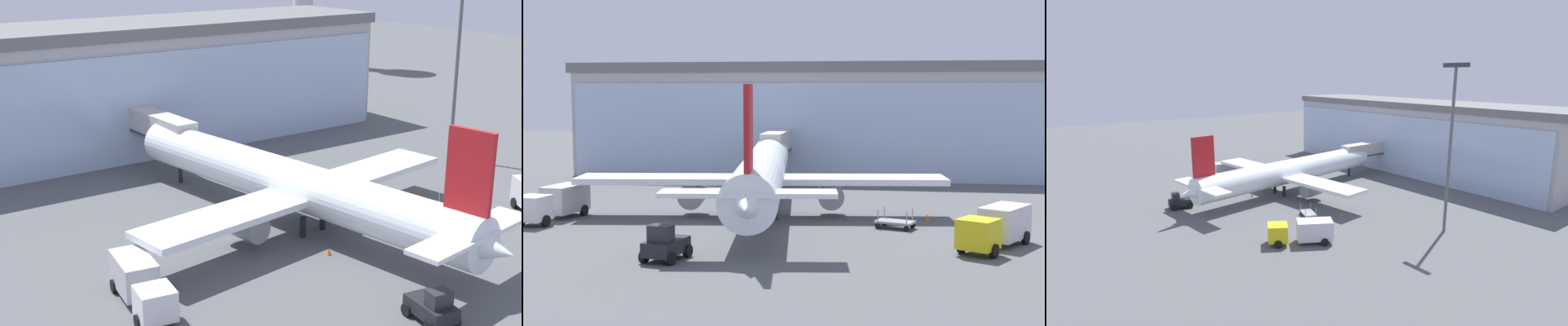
# 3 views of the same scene
# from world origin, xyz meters

# --- Properties ---
(ground) EXTENTS (240.00, 240.00, 0.00)m
(ground) POSITION_xyz_m (0.00, 0.00, 0.00)
(ground) COLOR #545659
(terminal_building) EXTENTS (59.13, 14.34, 13.64)m
(terminal_building) POSITION_xyz_m (0.00, 38.78, 6.82)
(terminal_building) COLOR #ACACAC
(terminal_building) RESTS_ON ground
(jet_bridge) EXTENTS (2.78, 12.45, 5.89)m
(jet_bridge) POSITION_xyz_m (-3.00, 28.80, 4.51)
(jet_bridge) COLOR beige
(jet_bridge) RESTS_ON ground
(airplane) EXTENTS (30.36, 38.48, 10.79)m
(airplane) POSITION_xyz_m (-0.85, 8.88, 3.43)
(airplane) COLOR white
(airplane) RESTS_ON ground
(catering_truck) EXTENTS (3.34, 7.54, 2.65)m
(catering_truck) POSITION_xyz_m (-16.76, 3.68, 1.47)
(catering_truck) COLOR silver
(catering_truck) RESTS_ON ground
(fuel_truck) EXTENTS (5.52, 7.43, 2.65)m
(fuel_truck) POSITION_xyz_m (16.97, -1.24, 1.47)
(fuel_truck) COLOR yellow
(fuel_truck) RESTS_ON ground
(baggage_cart) EXTENTS (3.16, 2.39, 1.50)m
(baggage_cart) POSITION_xyz_m (10.28, 4.46, 0.50)
(baggage_cart) COLOR gray
(baggage_cart) RESTS_ON ground
(pushback_tug) EXTENTS (2.62, 3.45, 2.30)m
(pushback_tug) POSITION_xyz_m (-3.47, -8.25, 0.97)
(pushback_tug) COLOR black
(pushback_tug) RESTS_ON ground
(safety_cone_nose) EXTENTS (0.36, 0.36, 0.55)m
(safety_cone_nose) POSITION_xyz_m (-2.26, 2.77, 0.28)
(safety_cone_nose) COLOR orange
(safety_cone_nose) RESTS_ON ground
(safety_cone_wingtip) EXTENTS (0.36, 0.36, 0.55)m
(safety_cone_wingtip) POSITION_xyz_m (12.75, 8.25, 0.28)
(safety_cone_wingtip) COLOR orange
(safety_cone_wingtip) RESTS_ON ground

